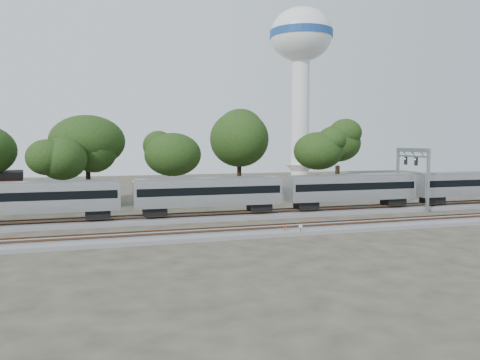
{
  "coord_description": "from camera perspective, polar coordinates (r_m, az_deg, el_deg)",
  "views": [
    {
      "loc": [
        -10.67,
        -47.4,
        9.13
      ],
      "look_at": [
        4.81,
        5.0,
        4.58
      ],
      "focal_mm": 35.0,
      "sensor_mm": 36.0,
      "label": 1
    }
  ],
  "objects": [
    {
      "name": "ground",
      "position": [
        49.44,
        -3.73,
        -5.89
      ],
      "size": [
        160.0,
        160.0,
        0.0
      ],
      "primitive_type": "plane",
      "color": "#383328",
      "rests_on": "ground"
    },
    {
      "name": "track_far",
      "position": [
        55.19,
        -5.11,
        -4.57
      ],
      "size": [
        160.0,
        5.0,
        0.73
      ],
      "color": "slate",
      "rests_on": "ground"
    },
    {
      "name": "track_near",
      "position": [
        45.58,
        -2.61,
        -6.54
      ],
      "size": [
        160.0,
        5.0,
        0.73
      ],
      "color": "slate",
      "rests_on": "ground"
    },
    {
      "name": "train",
      "position": [
        57.86,
        5.41,
        -1.14
      ],
      "size": [
        109.3,
        3.12,
        4.6
      ],
      "color": "silver",
      "rests_on": "ground"
    },
    {
      "name": "switch_stand_red",
      "position": [
        45.84,
        5.47,
        -5.95
      ],
      "size": [
        0.31,
        0.06,
        0.99
      ],
      "rotation": [
        0.0,
        0.0,
        -0.08
      ],
      "color": "#512D19",
      "rests_on": "ground"
    },
    {
      "name": "switch_stand_white",
      "position": [
        45.77,
        7.4,
        -5.9
      ],
      "size": [
        0.34,
        0.14,
        1.1
      ],
      "rotation": [
        0.0,
        0.0,
        -0.33
      ],
      "color": "#512D19",
      "rests_on": "ground"
    },
    {
      "name": "switch_lever",
      "position": [
        46.6,
        5.9,
        -6.38
      ],
      "size": [
        0.56,
        0.42,
        0.3
      ],
      "primitive_type": "cube",
      "rotation": [
        0.0,
        0.0,
        -0.25
      ],
      "color": "#512D19",
      "rests_on": "ground"
    },
    {
      "name": "water_tower",
      "position": [
        107.58,
        7.44,
        15.04
      ],
      "size": [
        13.85,
        13.85,
        38.33
      ],
      "color": "silver",
      "rests_on": "ground"
    },
    {
      "name": "signal_gantry",
      "position": [
        66.72,
        20.27,
        1.76
      ],
      "size": [
        0.57,
        6.75,
        8.21
      ],
      "color": "gray",
      "rests_on": "ground"
    },
    {
      "name": "tree_2",
      "position": [
        64.85,
        -20.83,
        2.39
      ],
      "size": [
        6.93,
        6.93,
        9.77
      ],
      "color": "black",
      "rests_on": "ground"
    },
    {
      "name": "tree_3",
      "position": [
        69.94,
        -18.12,
        4.48
      ],
      "size": [
        9.24,
        9.24,
        13.02
      ],
      "color": "black",
      "rests_on": "ground"
    },
    {
      "name": "tree_4",
      "position": [
        66.62,
        -8.18,
        3.06
      ],
      "size": [
        7.36,
        7.36,
        10.37
      ],
      "color": "black",
      "rests_on": "ground"
    },
    {
      "name": "tree_5",
      "position": [
        75.42,
        -0.1,
        5.0
      ],
      "size": [
        9.61,
        9.61,
        13.55
      ],
      "color": "black",
      "rests_on": "ground"
    },
    {
      "name": "tree_6",
      "position": [
        71.29,
        9.51,
        3.49
      ],
      "size": [
        7.78,
        7.78,
        10.96
      ],
      "color": "black",
      "rests_on": "ground"
    },
    {
      "name": "tree_7",
      "position": [
        86.69,
        11.85,
        4.37
      ],
      "size": [
        8.86,
        8.86,
        12.49
      ],
      "color": "black",
      "rests_on": "ground"
    }
  ]
}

